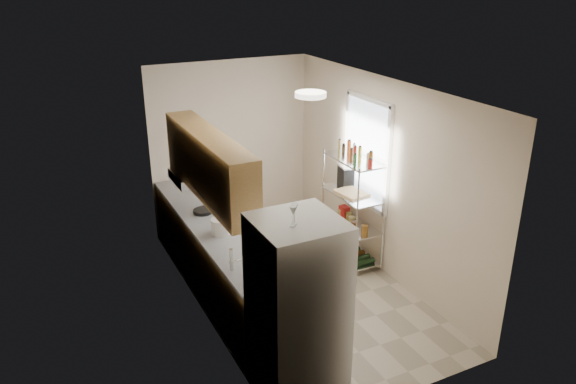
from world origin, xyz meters
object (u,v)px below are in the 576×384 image
refrigerator (297,311)px  rice_cooker (221,226)px  cutting_board (352,193)px  espresso_machine (346,175)px  frying_pan_large (203,211)px

refrigerator → rice_cooker: refrigerator is taller
cutting_board → espresso_machine: (0.10, 0.32, 0.13)m
espresso_machine → frying_pan_large: bearing=-177.2°
refrigerator → rice_cooker: size_ratio=7.94×
rice_cooker → frying_pan_large: bearing=90.0°
rice_cooker → espresso_machine: (2.02, 0.45, 0.16)m
rice_cooker → cutting_board: 1.92m
refrigerator → cutting_board: 2.73m
rice_cooker → frying_pan_large: size_ratio=0.92×
cutting_board → frying_pan_large: bearing=164.4°
espresso_machine → refrigerator: bearing=-121.3°
refrigerator → cutting_board: size_ratio=4.45×
frying_pan_large → espresso_machine: bearing=-16.9°
rice_cooker → espresso_machine: 2.07m
refrigerator → espresso_machine: 3.05m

